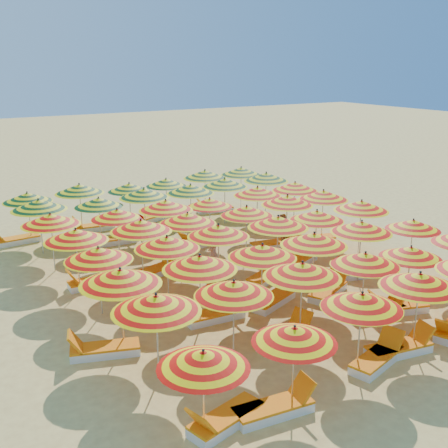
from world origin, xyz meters
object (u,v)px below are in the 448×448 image
at_px(umbrella_1, 294,335).
at_px(lounger_16, 94,282).
at_px(umbrella_14, 262,251).
at_px(umbrella_8, 302,270).
at_px(umbrella_19, 167,243).
at_px(umbrella_33, 210,203).
at_px(umbrella_6, 156,304).
at_px(umbrella_38, 144,193).
at_px(umbrella_29, 323,195).
at_px(umbrella_31, 117,214).
at_px(umbrella_25, 141,226).
at_px(umbrella_37, 99,202).
at_px(umbrella_22, 317,216).
at_px(lounger_20, 199,242).
at_px(umbrella_16, 361,227).
at_px(lounger_17, 157,270).
at_px(umbrella_34, 257,191).
at_px(lounger_1, 275,408).
at_px(umbrella_36, 39,205).
at_px(lounger_22, 16,240).
at_px(umbrella_24, 76,235).
at_px(umbrella_41, 266,177).
at_px(lounger_6, 286,338).
at_px(lounger_14, 267,276).
at_px(umbrella_10, 411,252).
at_px(lounger_23, 93,227).
at_px(lounger_8, 397,307).
at_px(lounger_13, 367,272).
at_px(umbrella_0, 203,360).
at_px(umbrella_15, 314,239).
at_px(umbrella_13, 200,262).
at_px(beachgoer_b, 282,230).
at_px(lounger_10, 216,315).
at_px(umbrella_3, 420,280).
at_px(umbrella_27, 247,211).
at_px(umbrella_40, 225,183).
at_px(umbrella_45, 166,182).
at_px(umbrella_44, 129,187).
at_px(lounger_12, 328,291).
at_px(lounger_3, 400,348).
at_px(lounger_21, 116,240).
at_px(lounger_9, 103,350).
at_px(umbrella_32, 166,205).
at_px(umbrella_43, 79,189).
at_px(lounger_0, 225,420).
at_px(lounger_24, 156,216).
at_px(umbrella_42, 27,197).
at_px(umbrella_17, 413,225).
at_px(umbrella_23, 361,206).
at_px(beachgoer_a, 213,253).
at_px(umbrella_12, 120,277).
at_px(umbrella_21, 278,222).
at_px(umbrella_9, 365,259).
at_px(umbrella_18, 98,254).
at_px(umbrella_35, 295,187).
at_px(umbrella_28, 287,200).
at_px(umbrella_30, 51,219).
at_px(lounger_7, 378,310).
at_px(umbrella_20, 218,231).

height_order(umbrella_1, lounger_16, umbrella_1).
bearing_deg(umbrella_14, umbrella_8, -91.68).
height_order(umbrella_19, umbrella_33, umbrella_19).
bearing_deg(umbrella_19, umbrella_14, -46.49).
bearing_deg(umbrella_6, umbrella_38, 68.07).
height_order(umbrella_29, umbrella_31, umbrella_29).
xyz_separation_m(umbrella_25, umbrella_37, (0.02, 4.22, -0.13)).
xyz_separation_m(umbrella_22, lounger_20, (-2.62, 3.92, -1.65)).
xyz_separation_m(umbrella_16, umbrella_25, (-6.10, 3.77, 0.03)).
height_order(umbrella_1, lounger_17, umbrella_1).
distance_m(umbrella_34, lounger_1, 12.67).
bearing_deg(umbrella_36, umbrella_29, -21.58).
bearing_deg(umbrella_19, lounger_22, 109.14).
bearing_deg(umbrella_1, umbrella_24, 103.32).
relative_size(umbrella_41, lounger_6, 1.29).
xyz_separation_m(umbrella_24, lounger_14, (5.67, -2.30, -1.72)).
height_order(umbrella_10, umbrella_22, umbrella_22).
bearing_deg(lounger_23, lounger_16, 77.46).
xyz_separation_m(lounger_8, lounger_13, (1.36, 2.54, 0.00)).
bearing_deg(umbrella_0, umbrella_15, 33.90).
bearing_deg(umbrella_13, beachgoer_b, 36.20).
height_order(umbrella_36, lounger_10, umbrella_36).
xyz_separation_m(umbrella_3, umbrella_27, (0.08, 7.88, -0.05)).
relative_size(umbrella_40, umbrella_45, 1.33).
distance_m(umbrella_44, lounger_12, 10.79).
bearing_deg(lounger_3, lounger_21, 112.54).
bearing_deg(lounger_3, lounger_9, 158.28).
distance_m(umbrella_10, umbrella_29, 6.66).
bearing_deg(umbrella_36, umbrella_1, -80.60).
xyz_separation_m(umbrella_32, umbrella_45, (2.12, 4.45, -0.18)).
bearing_deg(lounger_12, umbrella_15, 144.85).
distance_m(umbrella_43, lounger_0, 14.62).
xyz_separation_m(lounger_13, lounger_24, (-3.23, 10.17, 0.00)).
bearing_deg(umbrella_42, lounger_1, -83.74).
distance_m(umbrella_13, umbrella_17, 8.20).
height_order(umbrella_23, lounger_6, umbrella_23).
relative_size(lounger_1, beachgoer_a, 1.19).
bearing_deg(umbrella_12, umbrella_21, 17.64).
relative_size(lounger_0, lounger_6, 1.00).
xyz_separation_m(umbrella_9, lounger_10, (-3.56, 2.09, -1.65)).
height_order(umbrella_18, umbrella_32, umbrella_32).
xyz_separation_m(umbrella_0, umbrella_35, (10.31, 10.40, 0.17)).
xyz_separation_m(umbrella_13, umbrella_28, (6.24, 4.35, -0.01)).
height_order(umbrella_30, umbrella_34, umbrella_30).
relative_size(umbrella_15, umbrella_43, 1.11).
distance_m(umbrella_8, lounger_14, 4.44).
xyz_separation_m(umbrella_29, lounger_7, (-3.31, -6.34, -1.71)).
xyz_separation_m(umbrella_20, umbrella_38, (0.02, 5.96, 0.03)).
distance_m(umbrella_10, lounger_6, 4.73).
bearing_deg(umbrella_15, umbrella_19, 151.04).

